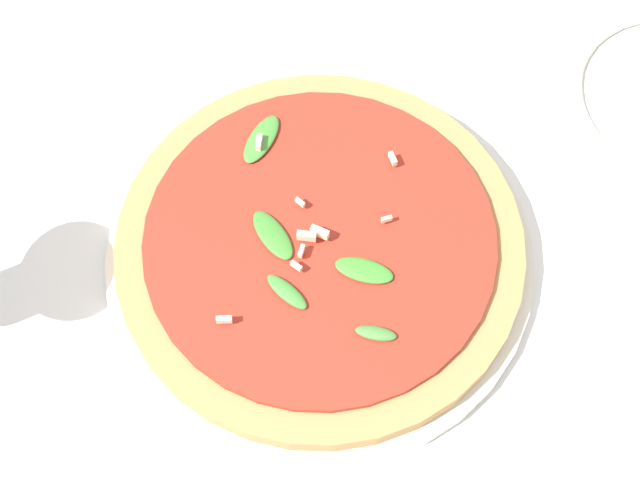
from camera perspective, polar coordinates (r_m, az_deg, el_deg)
name	(u,v)px	position (r m, az deg, el deg)	size (l,w,h in m)	color
ground_plane	(293,250)	(0.69, -1.76, -0.63)	(6.00, 6.00, 0.00)	silver
pizza_arugula_main	(320,248)	(0.68, -0.01, -0.50)	(0.33, 0.33, 0.05)	silver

